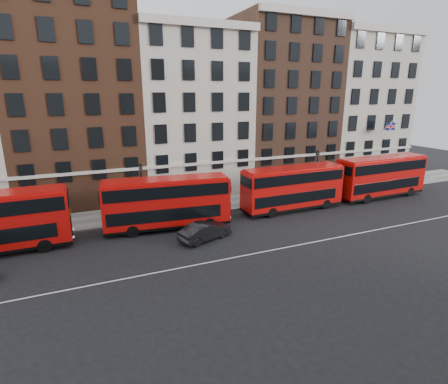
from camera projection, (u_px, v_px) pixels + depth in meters
name	position (u px, v px, depth m)	size (l,w,h in m)	color
ground	(259.00, 241.00, 28.85)	(120.00, 120.00, 0.00)	black
pavement	(213.00, 204.00, 38.13)	(80.00, 5.00, 0.15)	slate
kerb	(222.00, 211.00, 35.92)	(80.00, 0.30, 0.16)	gray
road_centre_line	(271.00, 250.00, 27.08)	(70.00, 0.12, 0.01)	white
building_terrace	(187.00, 106.00, 41.78)	(64.00, 11.95, 22.00)	#BAB3A1
bus_b	(167.00, 202.00, 30.83)	(11.27, 3.85, 4.64)	red
bus_c	(292.00, 187.00, 35.76)	(10.95, 2.85, 4.58)	red
bus_d	(381.00, 176.00, 40.26)	(11.47, 3.10, 4.78)	red
car_front	(205.00, 231.00, 28.90)	(1.61, 4.61, 1.52)	black
lamp_post_left	(142.00, 188.00, 33.17)	(0.44, 0.44, 5.33)	black
lamp_post_right	(317.00, 170.00, 40.74)	(0.44, 0.44, 5.33)	black
traffic_light	(377.00, 170.00, 43.94)	(0.25, 0.45, 3.27)	black
iron_railings	(206.00, 194.00, 39.92)	(6.60, 0.06, 1.00)	black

